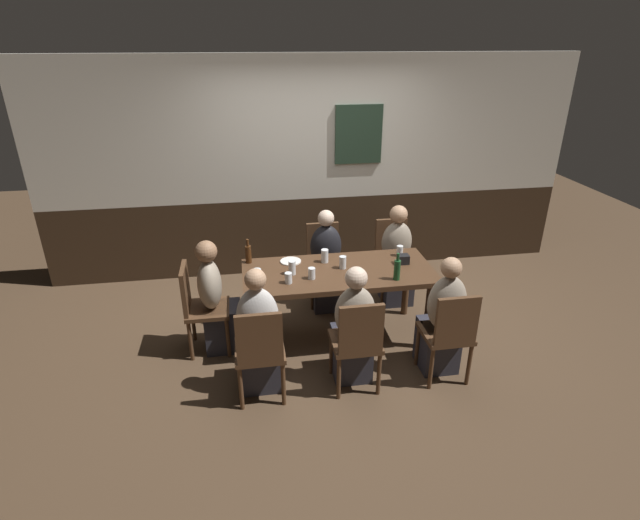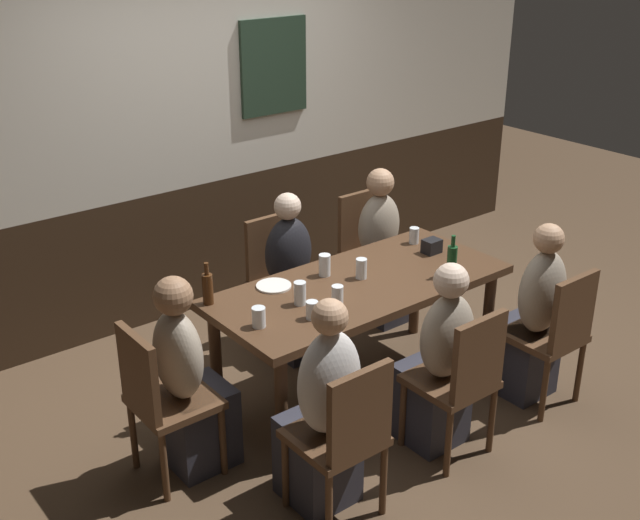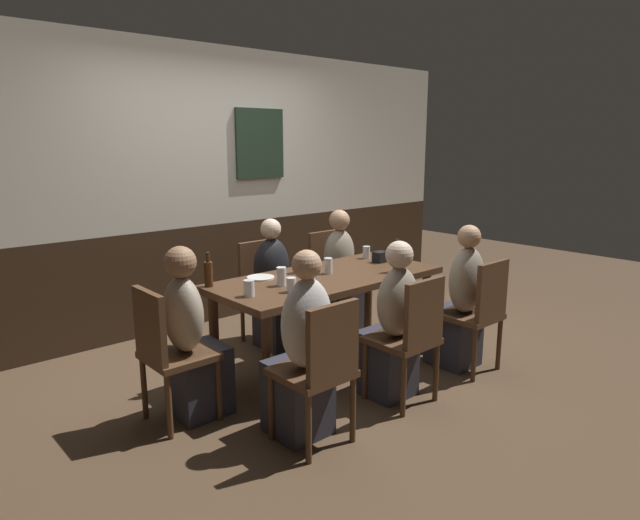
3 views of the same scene
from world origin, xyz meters
TOP-DOWN VIEW (x-y plane):
  - ground_plane at (0.00, 0.00)m, footprint 12.00×12.00m
  - wall_back at (0.00, 1.65)m, footprint 6.40×0.13m
  - dining_table at (0.00, 0.00)m, footprint 1.81×0.81m
  - chair_right_near at (0.80, -0.82)m, footprint 0.40×0.40m
  - chair_right_far at (0.80, 0.82)m, footprint 0.40×0.40m
  - chair_head_west at (-1.32, 0.00)m, footprint 0.40×0.40m
  - chair_mid_near at (0.00, -0.82)m, footprint 0.40×0.40m
  - chair_mid_far at (0.00, 0.82)m, footprint 0.40×0.40m
  - chair_left_near at (-0.80, -0.82)m, footprint 0.40×0.40m
  - person_right_near at (0.80, -0.66)m, footprint 0.34×0.37m
  - person_right_far at (0.80, 0.65)m, footprint 0.34×0.37m
  - person_head_west at (-1.16, 0.00)m, footprint 0.37×0.34m
  - person_mid_near at (0.00, -0.65)m, footprint 0.34×0.37m
  - person_mid_far at (-0.00, 0.65)m, footprint 0.34×0.37m
  - person_left_near at (-0.80, -0.66)m, footprint 0.34×0.37m
  - pint_glass_stout at (-0.44, -0.01)m, footprint 0.07×0.07m
  - pint_glass_amber at (0.67, 0.23)m, footprint 0.06×0.06m
  - tumbler_water at (-0.10, 0.20)m, footprint 0.07×0.07m
  - beer_glass_half at (-0.77, -0.08)m, footprint 0.07×0.07m
  - beer_glass_tall at (0.05, 0.04)m, footprint 0.07×0.07m
  - tumbler_short at (-0.49, -0.18)m, footprint 0.07×0.07m
  - pint_glass_pale at (-0.28, -0.13)m, footprint 0.07×0.07m
  - beer_bottle_green at (0.48, -0.27)m, footprint 0.06×0.06m
  - beer_bottle_brown at (-0.83, 0.31)m, footprint 0.06×0.06m
  - plate_white_large at (-0.43, 0.26)m, footprint 0.20×0.20m
  - condiment_caddy at (0.65, 0.05)m, footprint 0.11×0.09m

SIDE VIEW (x-z plane):
  - ground_plane at x=0.00m, z-range 0.00..0.00m
  - person_mid_far at x=0.00m, z-range -0.09..1.01m
  - person_mid_near at x=0.00m, z-range -0.09..1.01m
  - person_right_far at x=0.80m, z-range -0.09..1.02m
  - person_right_near at x=0.80m, z-range -0.09..1.03m
  - person_head_west at x=-1.16m, z-range -0.09..1.03m
  - person_left_near at x=-0.80m, z-range -0.09..1.05m
  - chair_right_near at x=0.80m, z-range 0.06..0.94m
  - chair_right_far at x=0.80m, z-range 0.06..0.94m
  - chair_head_west at x=-1.32m, z-range 0.06..0.94m
  - chair_mid_near at x=0.00m, z-range 0.06..0.94m
  - chair_mid_far at x=0.00m, z-range 0.06..0.94m
  - chair_left_near at x=-0.80m, z-range 0.06..0.94m
  - dining_table at x=0.00m, z-range 0.29..1.03m
  - plate_white_large at x=-0.43m, z-range 0.74..0.75m
  - tumbler_short at x=-0.49m, z-range 0.73..0.83m
  - condiment_caddy at x=0.65m, z-range 0.74..0.83m
  - pint_glass_amber at x=0.67m, z-range 0.73..0.84m
  - beer_glass_half at x=-0.77m, z-range 0.73..0.84m
  - pint_glass_pale at x=-0.28m, z-range 0.73..0.84m
  - beer_glass_tall at x=0.05m, z-range 0.73..0.85m
  - tumbler_water at x=-0.10m, z-range 0.73..0.86m
  - pint_glass_stout at x=-0.44m, z-range 0.73..0.87m
  - beer_bottle_brown at x=-0.83m, z-range 0.71..0.96m
  - beer_bottle_green at x=0.48m, z-range 0.71..0.97m
  - wall_back at x=0.00m, z-range 0.00..2.60m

